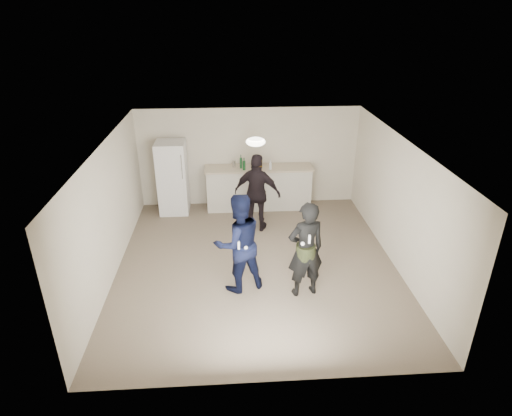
{
  "coord_description": "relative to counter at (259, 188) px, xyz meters",
  "views": [
    {
      "loc": [
        -0.5,
        -7.29,
        4.7
      ],
      "look_at": [
        0.0,
        0.2,
        1.15
      ],
      "focal_mm": 30.0,
      "sensor_mm": 36.0,
      "label": 1
    }
  ],
  "objects": [
    {
      "name": "nunchuk_woman",
      "position": [
        0.44,
        -3.9,
        0.62
      ],
      "size": [
        0.07,
        0.07,
        0.07
      ],
      "primitive_type": "sphere",
      "color": "white",
      "rests_on": "woman"
    },
    {
      "name": "woman",
      "position": [
        0.54,
        -3.68,
        0.37
      ],
      "size": [
        0.73,
        0.57,
        1.79
      ],
      "primitive_type": "imported",
      "rotation": [
        0.0,
        0.0,
        3.37
      ],
      "color": "black",
      "rests_on": "floor"
    },
    {
      "name": "ceiling_dome",
      "position": [
        -0.24,
        -2.37,
        1.93
      ],
      "size": [
        0.36,
        0.36,
        0.16
      ],
      "primitive_type": "ellipsoid",
      "color": "white",
      "rests_on": "ceiling"
    },
    {
      "name": "wall_left",
      "position": [
        -2.99,
        -2.67,
        0.72
      ],
      "size": [
        0.0,
        6.0,
        6.0
      ],
      "primitive_type": "plane",
      "rotation": [
        1.57,
        0.0,
        1.57
      ],
      "color": "beige",
      "rests_on": "floor"
    },
    {
      "name": "spectator",
      "position": [
        -0.12,
        -1.18,
        0.38
      ],
      "size": [
        1.15,
        0.77,
        1.81
      ],
      "primitive_type": "imported",
      "rotation": [
        0.0,
        0.0,
        2.8
      ],
      "color": "black",
      "rests_on": "floor"
    },
    {
      "name": "fridge_handle",
      "position": [
        -1.84,
        -0.44,
        0.78
      ],
      "size": [
        0.02,
        0.02,
        0.6
      ],
      "primitive_type": "cylinder",
      "color": "silver",
      "rests_on": "fridge"
    },
    {
      "name": "ceiling",
      "position": [
        -0.24,
        -2.67,
        1.98
      ],
      "size": [
        6.0,
        6.0,
        0.0
      ],
      "primitive_type": "plane",
      "rotation": [
        3.14,
        0.0,
        0.0
      ],
      "color": "silver",
      "rests_on": "wall_back"
    },
    {
      "name": "wall_right",
      "position": [
        2.51,
        -2.67,
        0.72
      ],
      "size": [
        0.0,
        6.0,
        6.0
      ],
      "primitive_type": "plane",
      "rotation": [
        1.57,
        0.0,
        -1.57
      ],
      "color": "beige",
      "rests_on": "floor"
    },
    {
      "name": "bottle_cluster",
      "position": [
        -0.12,
        -0.05,
        0.67
      ],
      "size": [
        0.78,
        0.27,
        0.26
      ],
      "color": "brown",
      "rests_on": "counter_top"
    },
    {
      "name": "camo_shorts",
      "position": [
        0.54,
        -3.68,
        0.32
      ],
      "size": [
        0.34,
        0.34,
        0.28
      ],
      "primitive_type": "cylinder",
      "color": "#323D1B",
      "rests_on": "woman"
    },
    {
      "name": "floor",
      "position": [
        -0.24,
        -2.67,
        -0.53
      ],
      "size": [
        6.0,
        6.0,
        0.0
      ],
      "primitive_type": "plane",
      "color": "#6B5B4C",
      "rests_on": "ground"
    },
    {
      "name": "man",
      "position": [
        -0.61,
        -3.43,
        0.4
      ],
      "size": [
        1.09,
        0.97,
        1.86
      ],
      "primitive_type": "imported",
      "rotation": [
        0.0,
        0.0,
        3.49
      ],
      "color": "#0F1640",
      "rests_on": "floor"
    },
    {
      "name": "counter_top",
      "position": [
        0.0,
        0.0,
        0.55
      ],
      "size": [
        2.68,
        0.64,
        0.04
      ],
      "primitive_type": "cube",
      "color": "#B9A790",
      "rests_on": "counter"
    },
    {
      "name": "shaker",
      "position": [
        -0.61,
        0.07,
        0.65
      ],
      "size": [
        0.08,
        0.08,
        0.17
      ],
      "primitive_type": "cylinder",
      "color": "silver",
      "rests_on": "counter_top"
    },
    {
      "name": "fridge",
      "position": [
        -2.12,
        -0.07,
        0.38
      ],
      "size": [
        0.7,
        0.7,
        1.8
      ],
      "primitive_type": "cube",
      "color": "white",
      "rests_on": "floor"
    },
    {
      "name": "counter",
      "position": [
        0.0,
        0.0,
        0.0
      ],
      "size": [
        2.6,
        0.56,
        1.05
      ],
      "primitive_type": "cube",
      "color": "beige",
      "rests_on": "floor"
    },
    {
      "name": "nunchuk_man",
      "position": [
        -0.49,
        -3.68,
        0.45
      ],
      "size": [
        0.07,
        0.07,
        0.07
      ],
      "primitive_type": "sphere",
      "color": "white",
      "rests_on": "man"
    },
    {
      "name": "remote_woman",
      "position": [
        0.54,
        -3.93,
        0.72
      ],
      "size": [
        0.04,
        0.04,
        0.15
      ],
      "primitive_type": "cube",
      "color": "white",
      "rests_on": "woman"
    },
    {
      "name": "wall_front",
      "position": [
        -0.24,
        -5.67,
        0.72
      ],
      "size": [
        6.0,
        0.0,
        6.0
      ],
      "primitive_type": "plane",
      "rotation": [
        -1.57,
        0.0,
        0.0
      ],
      "color": "beige",
      "rests_on": "floor"
    },
    {
      "name": "wall_back",
      "position": [
        -0.24,
        0.33,
        0.72
      ],
      "size": [
        6.0,
        0.0,
        6.0
      ],
      "primitive_type": "plane",
      "rotation": [
        1.57,
        0.0,
        0.0
      ],
      "color": "beige",
      "rests_on": "floor"
    },
    {
      "name": "remote_man",
      "position": [
        -0.61,
        -3.71,
        0.53
      ],
      "size": [
        0.04,
        0.04,
        0.15
      ],
      "primitive_type": "cube",
      "color": "white",
      "rests_on": "man"
    }
  ]
}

